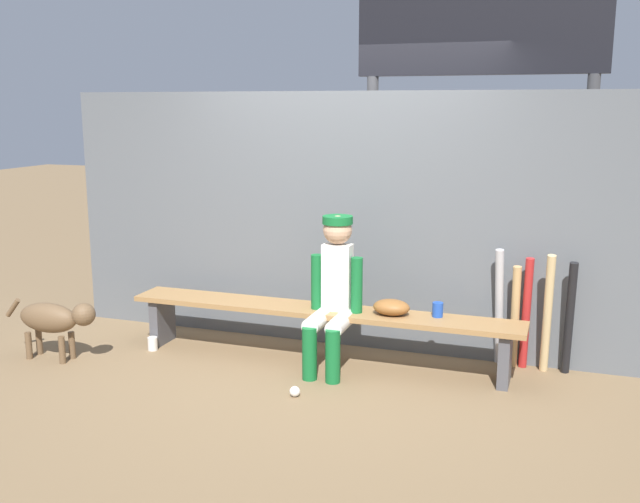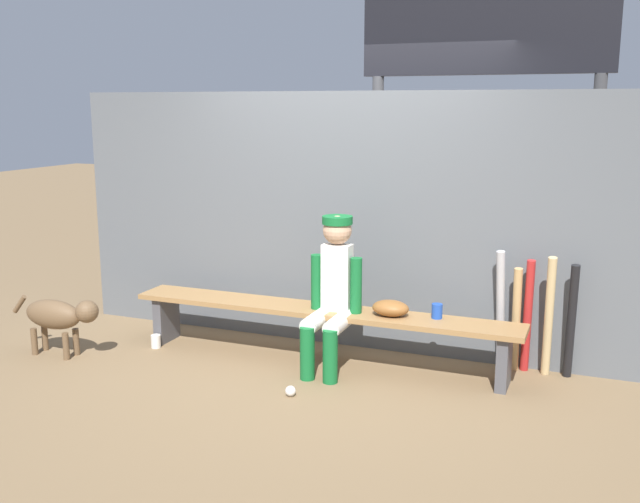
# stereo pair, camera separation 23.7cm
# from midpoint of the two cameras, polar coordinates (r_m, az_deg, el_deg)

# --- Properties ---
(ground_plane) EXTENTS (30.00, 30.00, 0.00)m
(ground_plane) POSITION_cam_midpoint_polar(r_m,az_deg,el_deg) (5.78, -1.19, -8.67)
(ground_plane) COLOR brown
(chainlink_fence) EXTENTS (4.89, 0.03, 2.10)m
(chainlink_fence) POSITION_cam_midpoint_polar(r_m,az_deg,el_deg) (5.94, 0.34, 2.37)
(chainlink_fence) COLOR #595E63
(chainlink_fence) RESTS_ON ground_plane
(dugout_bench) EXTENTS (3.13, 0.36, 0.44)m
(dugout_bench) POSITION_cam_midpoint_polar(r_m,az_deg,el_deg) (5.67, -1.20, -5.30)
(dugout_bench) COLOR olive
(dugout_bench) RESTS_ON ground_plane
(player_seated) EXTENTS (0.41, 0.55, 1.17)m
(player_seated) POSITION_cam_midpoint_polar(r_m,az_deg,el_deg) (5.45, -0.22, -2.94)
(player_seated) COLOR silver
(player_seated) RESTS_ON ground_plane
(baseball_glove) EXTENTS (0.28, 0.20, 0.12)m
(baseball_glove) POSITION_cam_midpoint_polar(r_m,az_deg,el_deg) (5.46, 4.41, -4.41)
(baseball_glove) COLOR brown
(baseball_glove) RESTS_ON dugout_bench
(bat_aluminum_silver) EXTENTS (0.10, 0.20, 0.93)m
(bat_aluminum_silver) POSITION_cam_midpoint_polar(r_m,az_deg,el_deg) (5.70, 12.79, -4.31)
(bat_aluminum_silver) COLOR #B7B7BC
(bat_aluminum_silver) RESTS_ON ground_plane
(bat_wood_tan) EXTENTS (0.07, 0.15, 0.82)m
(bat_wood_tan) POSITION_cam_midpoint_polar(r_m,az_deg,el_deg) (5.67, 13.97, -5.07)
(bat_wood_tan) COLOR tan
(bat_wood_tan) RESTS_ON ground_plane
(bat_aluminum_red) EXTENTS (0.09, 0.16, 0.88)m
(bat_aluminum_red) POSITION_cam_midpoint_polar(r_m,az_deg,el_deg) (5.68, 14.80, -4.76)
(bat_aluminum_red) COLOR #B22323
(bat_aluminum_red) RESTS_ON ground_plane
(bat_wood_natural) EXTENTS (0.08, 0.21, 0.93)m
(bat_wood_natural) POSITION_cam_midpoint_polar(r_m,az_deg,el_deg) (5.61, 16.35, -4.77)
(bat_wood_natural) COLOR tan
(bat_wood_natural) RESTS_ON ground_plane
(bat_aluminum_black) EXTENTS (0.09, 0.16, 0.87)m
(bat_aluminum_black) POSITION_cam_midpoint_polar(r_m,az_deg,el_deg) (5.65, 17.93, -5.06)
(bat_aluminum_black) COLOR black
(bat_aluminum_black) RESTS_ON ground_plane
(baseball) EXTENTS (0.07, 0.07, 0.07)m
(baseball) POSITION_cam_midpoint_polar(r_m,az_deg,el_deg) (5.12, -3.35, -10.97)
(baseball) COLOR white
(baseball) RESTS_ON ground_plane
(cup_on_ground) EXTENTS (0.08, 0.08, 0.11)m
(cup_on_ground) POSITION_cam_midpoint_polar(r_m,az_deg,el_deg) (6.20, -14.14, -7.07)
(cup_on_ground) COLOR silver
(cup_on_ground) RESTS_ON ground_plane
(cup_on_bench) EXTENTS (0.08, 0.08, 0.11)m
(cup_on_bench) POSITION_cam_midpoint_polar(r_m,az_deg,el_deg) (5.45, 8.04, -4.57)
(cup_on_bench) COLOR #1E47AD
(cup_on_bench) RESTS_ON dugout_bench
(scoreboard) EXTENTS (2.32, 0.27, 3.25)m
(scoreboard) POSITION_cam_midpoint_polar(r_m,az_deg,el_deg) (6.29, 11.93, 13.96)
(scoreboard) COLOR #3F3F42
(scoreboard) RESTS_ON ground_plane
(dog) EXTENTS (0.84, 0.20, 0.49)m
(dog) POSITION_cam_midpoint_polar(r_m,az_deg,el_deg) (6.13, -21.28, -4.98)
(dog) COLOR brown
(dog) RESTS_ON ground_plane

